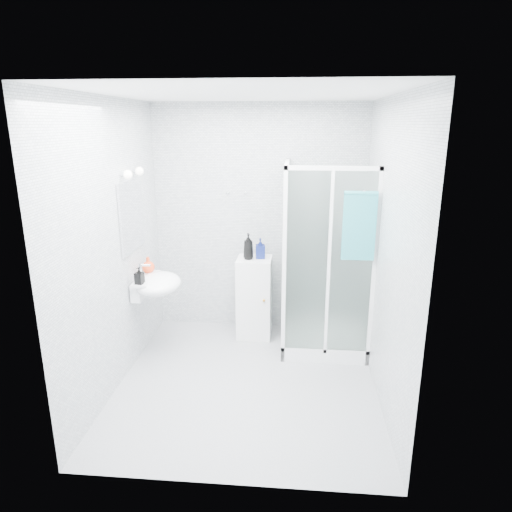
# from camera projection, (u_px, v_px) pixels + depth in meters

# --- Properties ---
(room) EXTENTS (2.40, 2.60, 2.60)m
(room) POSITION_uv_depth(u_px,v_px,m) (247.00, 251.00, 3.99)
(room) COLOR silver
(room) RESTS_ON ground
(shower_enclosure) EXTENTS (0.90, 0.95, 2.00)m
(shower_enclosure) POSITION_uv_depth(u_px,v_px,m) (317.00, 309.00, 4.91)
(shower_enclosure) COLOR white
(shower_enclosure) RESTS_ON ground
(wall_basin) EXTENTS (0.46, 0.56, 0.35)m
(wall_basin) POSITION_uv_depth(u_px,v_px,m) (156.00, 284.00, 4.65)
(wall_basin) COLOR white
(wall_basin) RESTS_ON ground
(mirror) EXTENTS (0.02, 0.60, 0.70)m
(mirror) POSITION_uv_depth(u_px,v_px,m) (132.00, 216.00, 4.47)
(mirror) COLOR white
(mirror) RESTS_ON room
(vanity_lights) EXTENTS (0.10, 0.40, 0.08)m
(vanity_lights) POSITION_uv_depth(u_px,v_px,m) (133.00, 173.00, 4.35)
(vanity_lights) COLOR silver
(vanity_lights) RESTS_ON room
(wall_hooks) EXTENTS (0.23, 0.06, 0.03)m
(wall_hooks) POSITION_uv_depth(u_px,v_px,m) (237.00, 193.00, 5.13)
(wall_hooks) COLOR silver
(wall_hooks) RESTS_ON room
(storage_cabinet) EXTENTS (0.38, 0.41, 0.93)m
(storage_cabinet) POSITION_uv_depth(u_px,v_px,m) (254.00, 297.00, 5.19)
(storage_cabinet) COLOR white
(storage_cabinet) RESTS_ON ground
(hand_towel) EXTENTS (0.30, 0.04, 0.65)m
(hand_towel) POSITION_uv_depth(u_px,v_px,m) (359.00, 225.00, 4.21)
(hand_towel) COLOR teal
(hand_towel) RESTS_ON shower_enclosure
(shampoo_bottle_a) EXTENTS (0.14, 0.14, 0.29)m
(shampoo_bottle_a) POSITION_uv_depth(u_px,v_px,m) (248.00, 246.00, 5.00)
(shampoo_bottle_a) COLOR black
(shampoo_bottle_a) RESTS_ON storage_cabinet
(shampoo_bottle_b) EXTENTS (0.11, 0.12, 0.22)m
(shampoo_bottle_b) POSITION_uv_depth(u_px,v_px,m) (260.00, 248.00, 5.05)
(shampoo_bottle_b) COLOR navy
(shampoo_bottle_b) RESTS_ON storage_cabinet
(soap_dispenser_orange) EXTENTS (0.14, 0.14, 0.17)m
(soap_dispenser_orange) POSITION_uv_depth(u_px,v_px,m) (148.00, 265.00, 4.78)
(soap_dispenser_orange) COLOR #F8491D
(soap_dispenser_orange) RESTS_ON wall_basin
(soap_dispenser_black) EXTENTS (0.09, 0.09, 0.17)m
(soap_dispenser_black) POSITION_uv_depth(u_px,v_px,m) (139.00, 276.00, 4.44)
(soap_dispenser_black) COLOR black
(soap_dispenser_black) RESTS_ON wall_basin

